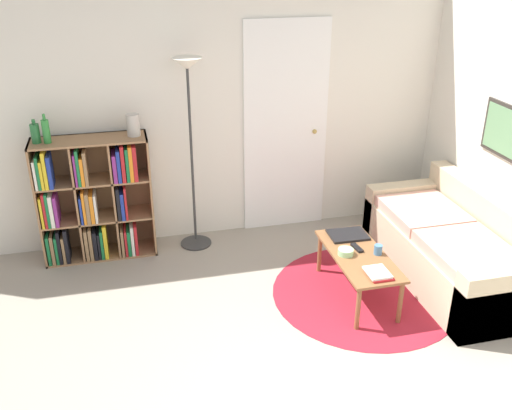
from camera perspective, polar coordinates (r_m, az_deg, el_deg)
name	(u,v)px	position (r m, az deg, el deg)	size (l,w,h in m)	color
wall_back	(236,103)	(5.34, -1.98, 10.13)	(7.01, 0.11, 2.60)	silver
rug	(364,293)	(4.86, 10.78, -8.63)	(1.52, 1.52, 0.01)	maroon
bookshelf	(92,202)	(5.30, -16.07, 0.33)	(0.99, 0.34, 1.12)	#936B47
floor_lamp	(189,102)	(5.02, -6.73, 10.18)	(0.29, 0.29, 1.77)	#333333
couch	(456,249)	(5.16, 19.33, -4.16)	(0.82, 1.74, 0.73)	#CCB793
coffee_table	(358,259)	(4.66, 10.21, -5.33)	(0.42, 0.93, 0.39)	brown
laptop	(348,235)	(4.88, 9.17, -2.96)	(0.32, 0.25, 0.02)	black
bowl	(346,252)	(4.59, 8.96, -4.65)	(0.12, 0.12, 0.05)	#9ED193
book_stack_on_table	(378,273)	(4.37, 12.12, -6.71)	(0.17, 0.20, 0.03)	#B21E23
cup	(378,250)	(4.64, 12.12, -4.39)	(0.07, 0.07, 0.08)	teal
remote	(357,248)	(4.70, 10.07, -4.24)	(0.06, 0.15, 0.02)	black
bottle_left	(35,133)	(5.10, -21.20, 6.71)	(0.08, 0.08, 0.20)	#236633
bottle_middle	(46,131)	(5.06, -20.25, 6.95)	(0.06, 0.06, 0.25)	#2D8438
vase_on_shelf	(133,125)	(5.05, -12.19, 7.84)	(0.11, 0.11, 0.19)	#B7B2A8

